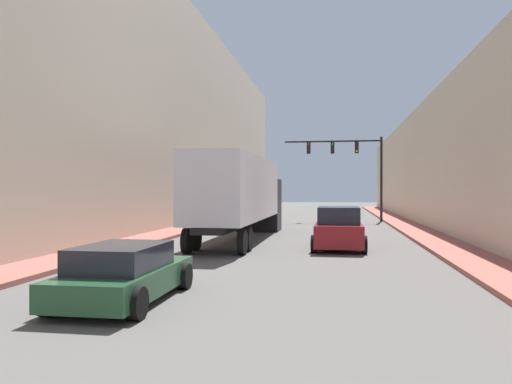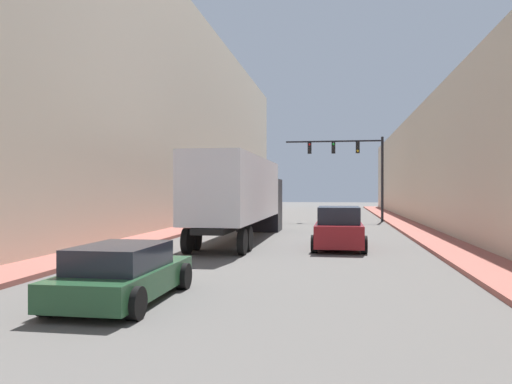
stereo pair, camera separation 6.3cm
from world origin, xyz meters
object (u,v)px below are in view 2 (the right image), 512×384
semi_truck (242,194)px  sedan_car (123,274)px  traffic_signal_gantry (355,161)px  suv_car (339,229)px

semi_truck → sedan_car: semi_truck is taller
semi_truck → traffic_signal_gantry: size_ratio=1.77×
semi_truck → sedan_car: bearing=-90.2°
semi_truck → traffic_signal_gantry: traffic_signal_gantry is taller
sedan_car → traffic_signal_gantry: size_ratio=0.56×
traffic_signal_gantry → suv_car: bearing=-94.1°
semi_truck → traffic_signal_gantry: (5.99, 15.83, 2.49)m
traffic_signal_gantry → sedan_car: bearing=-101.6°
sedan_car → traffic_signal_gantry: bearing=78.4°
suv_car → traffic_signal_gantry: 19.09m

